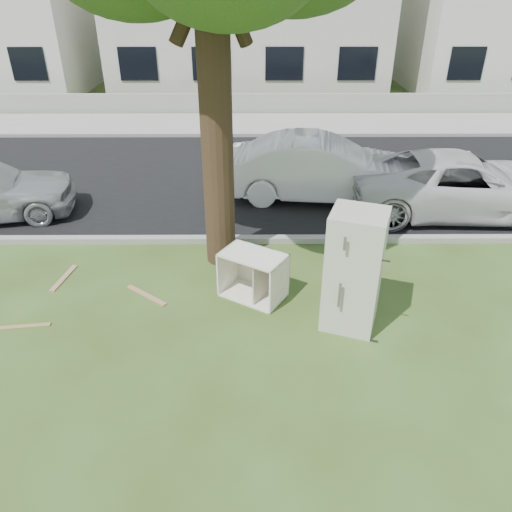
{
  "coord_description": "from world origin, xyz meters",
  "views": [
    {
      "loc": [
        0.21,
        -6.35,
        4.83
      ],
      "look_at": [
        0.25,
        0.6,
        0.76
      ],
      "focal_mm": 35.0,
      "sensor_mm": 36.0,
      "label": 1
    }
  ],
  "objects_px": {
    "fridge": "(354,271)",
    "car_right": "(461,184)",
    "car_center": "(321,169)",
    "cabinet": "(253,275)"
  },
  "relations": [
    {
      "from": "car_center",
      "to": "cabinet",
      "type": "bearing_deg",
      "value": 164.45
    },
    {
      "from": "fridge",
      "to": "car_right",
      "type": "height_order",
      "value": "fridge"
    },
    {
      "from": "car_right",
      "to": "fridge",
      "type": "bearing_deg",
      "value": 144.52
    },
    {
      "from": "car_right",
      "to": "car_center",
      "type": "bearing_deg",
      "value": 76.92
    },
    {
      "from": "fridge",
      "to": "cabinet",
      "type": "xyz_separation_m",
      "value": [
        -1.48,
        0.73,
        -0.55
      ]
    },
    {
      "from": "fridge",
      "to": "car_center",
      "type": "xyz_separation_m",
      "value": [
        0.11,
        4.82,
        -0.22
      ]
    },
    {
      "from": "fridge",
      "to": "car_center",
      "type": "bearing_deg",
      "value": 108.1
    },
    {
      "from": "fridge",
      "to": "car_center",
      "type": "relative_size",
      "value": 0.43
    },
    {
      "from": "fridge",
      "to": "cabinet",
      "type": "height_order",
      "value": "fridge"
    },
    {
      "from": "cabinet",
      "to": "car_center",
      "type": "relative_size",
      "value": 0.23
    }
  ]
}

